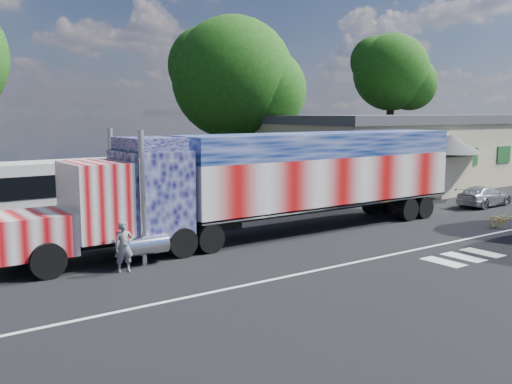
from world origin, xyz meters
TOP-DOWN VIEW (x-y plane):
  - ground at (0.00, 0.00)m, footprint 100.00×100.00m
  - lane_markings at (1.71, -3.77)m, footprint 30.00×2.67m
  - semi_truck at (0.66, 2.50)m, footprint 22.36×3.53m
  - coach_bus at (-6.42, 9.30)m, footprint 10.83×2.52m
  - hall_building at (19.92, 10.86)m, footprint 22.40×12.80m
  - parked_car at (15.28, 1.74)m, footprint 4.08×1.84m
  - woman at (-7.13, 0.64)m, footprint 0.70×0.53m
  - bicycle at (10.42, -2.60)m, footprint 1.38×1.54m
  - tree_far_ne at (27.56, 19.79)m, footprint 7.54×7.18m
  - tree_ne_a at (8.58, 17.77)m, footprint 9.28×8.84m

SIDE VIEW (x-z plane):
  - ground at x=0.00m, z-range 0.00..0.00m
  - lane_markings at x=1.71m, z-range 0.00..0.01m
  - bicycle at x=10.42m, z-range 0.00..0.81m
  - parked_car at x=15.28m, z-range 0.00..1.16m
  - woman at x=-7.13m, z-range 0.00..1.74m
  - coach_bus at x=-6.42m, z-range 0.06..3.21m
  - semi_truck at x=0.66m, z-range 0.07..4.84m
  - hall_building at x=19.92m, z-range 0.02..5.22m
  - tree_ne_a at x=8.58m, z-range 1.68..13.97m
  - tree_far_ne at x=27.56m, z-range 2.70..15.44m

